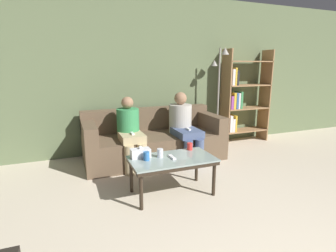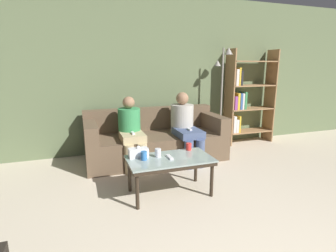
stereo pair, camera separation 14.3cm
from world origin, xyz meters
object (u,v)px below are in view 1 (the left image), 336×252
(bookshelf, at_px, (240,99))
(game_remote, at_px, (172,157))
(cup_far_center, at_px, (160,153))
(seated_person_left_end, at_px, (130,130))
(cup_near_right, at_px, (146,156))
(coffee_table, at_px, (172,162))
(standing_lamp, at_px, (219,88))
(couch, at_px, (153,140))
(cup_near_left, at_px, (190,146))
(seated_person_mid_left, at_px, (183,124))
(tissue_box, at_px, (140,153))

(bookshelf, bearing_deg, game_remote, -142.92)
(cup_far_center, height_order, game_remote, cup_far_center)
(seated_person_left_end, bearing_deg, cup_near_right, -92.97)
(coffee_table, bearing_deg, standing_lamp, 43.67)
(cup_near_right, xyz_separation_m, cup_far_center, (0.17, 0.04, 0.00))
(bookshelf, bearing_deg, cup_far_center, -145.79)
(couch, bearing_deg, cup_near_left, -82.68)
(cup_near_left, distance_m, seated_person_left_end, 0.99)
(cup_far_center, xyz_separation_m, game_remote, (0.12, -0.07, -0.04))
(game_remote, distance_m, seated_person_mid_left, 1.18)
(coffee_table, relative_size, cup_near_right, 9.71)
(cup_near_right, distance_m, game_remote, 0.29)
(cup_far_center, height_order, seated_person_left_end, seated_person_left_end)
(cup_near_left, bearing_deg, bookshelf, 38.00)
(tissue_box, bearing_deg, bookshelf, 30.39)
(cup_near_right, distance_m, cup_far_center, 0.18)
(cup_near_right, height_order, game_remote, cup_near_right)
(couch, xyz_separation_m, coffee_table, (-0.18, -1.23, 0.10))
(cup_near_left, height_order, seated_person_mid_left, seated_person_mid_left)
(cup_near_left, relative_size, cup_near_right, 0.89)
(coffee_table, bearing_deg, game_remote, 93.58)
(cup_near_left, bearing_deg, cup_near_right, -164.98)
(game_remote, xyz_separation_m, seated_person_mid_left, (0.60, 1.01, 0.12))
(standing_lamp, height_order, seated_person_mid_left, standing_lamp)
(game_remote, bearing_deg, couch, 81.63)
(cup_far_center, bearing_deg, seated_person_mid_left, 52.53)
(cup_near_left, xyz_separation_m, seated_person_mid_left, (0.29, 0.82, 0.09))
(bookshelf, bearing_deg, seated_person_mid_left, -159.95)
(couch, distance_m, coffee_table, 1.25)
(cup_far_center, xyz_separation_m, tissue_box, (-0.21, 0.08, 0.00))
(game_remote, xyz_separation_m, standing_lamp, (1.45, 1.39, 0.63))
(coffee_table, relative_size, cup_near_left, 10.88)
(cup_near_right, distance_m, seated_person_mid_left, 1.33)
(cup_near_right, height_order, seated_person_left_end, seated_person_left_end)
(coffee_table, height_order, cup_near_right, cup_near_right)
(cup_far_center, distance_m, standing_lamp, 2.13)
(cup_near_left, bearing_deg, standing_lamp, 46.34)
(seated_person_mid_left, bearing_deg, cup_near_right, -132.31)
(coffee_table, distance_m, cup_near_left, 0.38)
(cup_far_center, relative_size, game_remote, 0.66)
(tissue_box, xyz_separation_m, seated_person_mid_left, (0.93, 0.86, 0.08))
(cup_near_left, bearing_deg, seated_person_mid_left, 70.67)
(cup_far_center, bearing_deg, game_remote, -32.86)
(cup_near_right, xyz_separation_m, tissue_box, (-0.04, 0.12, 0.00))
(bookshelf, bearing_deg, standing_lamp, -166.04)
(couch, height_order, tissue_box, couch)
(couch, relative_size, standing_lamp, 1.22)
(cup_near_left, height_order, cup_far_center, cup_far_center)
(cup_near_right, bearing_deg, game_remote, -6.33)
(standing_lamp, bearing_deg, game_remote, -136.33)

